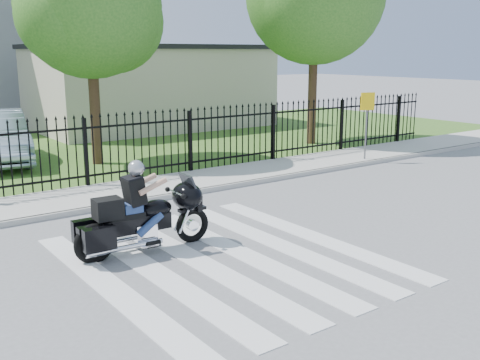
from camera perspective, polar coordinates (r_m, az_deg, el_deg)
ground at (r=9.43m, az=-1.64°, el=-8.02°), size 120.00×120.00×0.00m
crosswalk at (r=9.43m, az=-1.64°, el=-7.98°), size 5.00×5.50×0.01m
sidewalk at (r=13.64m, az=-13.66°, el=-1.52°), size 40.00×2.00×0.12m
curb at (r=12.75m, az=-11.91°, el=-2.43°), size 40.00×0.12×0.12m
grass_strip at (r=20.18m, az=-21.40°, el=2.39°), size 40.00×12.00×0.02m
iron_fence at (r=14.38m, az=-15.39°, el=2.55°), size 26.00×0.04×1.80m
tree_mid at (r=17.56m, az=-15.07°, el=16.68°), size 4.20×4.20×6.78m
building_low at (r=26.22m, az=-9.05°, el=9.16°), size 10.00×6.00×3.50m
building_low_roof at (r=26.17m, az=-9.20°, el=13.20°), size 10.20×6.20×0.20m
motorcycle_rider at (r=9.69m, az=-10.05°, el=-3.43°), size 2.50×0.80×1.65m
traffic_sign at (r=17.69m, az=12.79°, el=6.77°), size 0.42×0.21×2.05m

